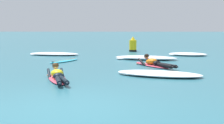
% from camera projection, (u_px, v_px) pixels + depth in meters
% --- Properties ---
extents(ground_plane, '(120.00, 120.00, 0.00)m').
position_uv_depth(ground_plane, '(97.00, 57.00, 16.50)').
color(ground_plane, '#2D6B7A').
extents(surfer_near, '(1.21, 2.58, 0.54)m').
position_uv_depth(surfer_near, '(58.00, 76.00, 9.70)').
color(surfer_near, '#E54C66').
rests_on(surfer_near, ground).
extents(surfer_far, '(1.67, 2.44, 0.55)m').
position_uv_depth(surfer_far, '(154.00, 63.00, 12.86)').
color(surfer_far, '#E54C66').
rests_on(surfer_far, ground).
extents(drifting_surfboard, '(1.43, 1.98, 0.16)m').
position_uv_depth(drifting_surfboard, '(64.00, 61.00, 14.55)').
color(drifting_surfboard, '#2DB2D1').
rests_on(drifting_surfboard, ground).
extents(whitewater_front, '(3.03, 1.50, 0.16)m').
position_uv_depth(whitewater_front, '(54.00, 54.00, 17.64)').
color(whitewater_front, white).
rests_on(whitewater_front, ground).
extents(whitewater_mid_left, '(3.26, 1.65, 0.20)m').
position_uv_depth(whitewater_mid_left, '(146.00, 58.00, 15.38)').
color(whitewater_mid_left, white).
rests_on(whitewater_mid_left, ground).
extents(whitewater_mid_right, '(3.16, 2.02, 0.16)m').
position_uv_depth(whitewater_mid_right, '(159.00, 74.00, 10.53)').
color(whitewater_mid_right, white).
rests_on(whitewater_mid_right, ground).
extents(whitewater_far_band, '(2.36, 1.64, 0.17)m').
position_uv_depth(whitewater_far_band, '(188.00, 54.00, 17.46)').
color(whitewater_far_band, white).
rests_on(whitewater_far_band, ground).
extents(channel_marker_buoy, '(0.49, 0.49, 0.99)m').
position_uv_depth(channel_marker_buoy, '(133.00, 46.00, 19.95)').
color(channel_marker_buoy, yellow).
rests_on(channel_marker_buoy, ground).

